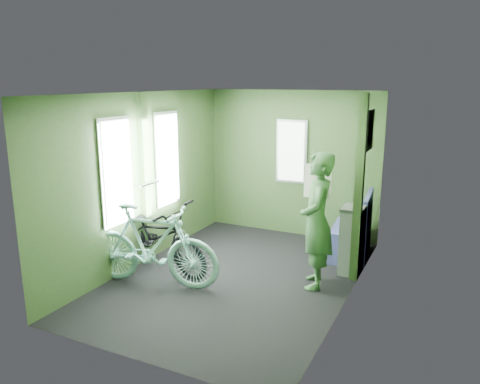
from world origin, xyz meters
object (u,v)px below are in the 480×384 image
object	(u,v)px
bicycle_mint	(153,285)
waste_box	(352,240)
bench_seat	(352,238)
passenger	(317,220)
bicycle_black	(158,268)

from	to	relation	value
bicycle_mint	waste_box	size ratio (longest dim) A/B	1.93
waste_box	bench_seat	xyz separation A→B (m)	(-0.11, 0.59, -0.17)
waste_box	passenger	bearing A→B (deg)	-117.72
passenger	bench_seat	xyz separation A→B (m)	(0.19, 1.17, -0.55)
bicycle_mint	waste_box	distance (m)	2.57
waste_box	bicycle_mint	bearing A→B (deg)	-145.31
passenger	bicycle_mint	bearing A→B (deg)	-81.80
bicycle_black	waste_box	distance (m)	2.58
passenger	waste_box	world-z (taller)	passenger
passenger	bench_seat	world-z (taller)	passenger
bicycle_mint	passenger	bearing A→B (deg)	-73.91
bench_seat	bicycle_mint	bearing A→B (deg)	-139.36
bicycle_black	waste_box	bearing A→B (deg)	-50.46
passenger	bench_seat	size ratio (longest dim) A/B	1.77
passenger	waste_box	xyz separation A→B (m)	(0.31, 0.58, -0.38)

